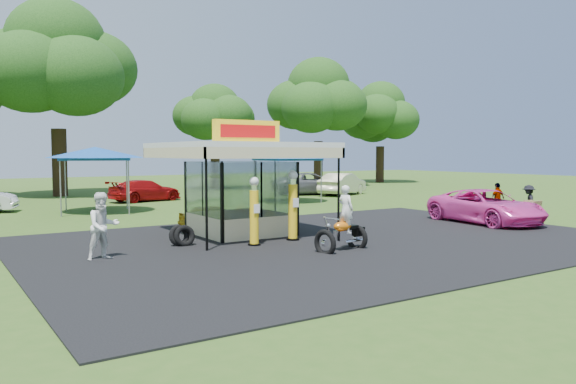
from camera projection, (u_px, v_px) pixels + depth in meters
name	position (u px, v px, depth m)	size (l,w,h in m)	color
ground	(373.00, 249.00, 17.57)	(120.00, 120.00, 0.00)	#31541A
asphalt_apron	(334.00, 240.00, 19.24)	(20.00, 14.00, 0.04)	black
gas_station_kiosk	(241.00, 187.00, 20.52)	(5.40, 5.40, 4.18)	white
gas_pump_left	(254.00, 213.00, 18.04)	(0.42, 0.42, 2.25)	black
gas_pump_right	(293.00, 207.00, 19.13)	(0.45, 0.45, 2.42)	black
motorcycle	(344.00, 224.00, 17.26)	(1.84, 1.12, 2.11)	black
spare_tires	(182.00, 236.00, 18.03)	(0.85, 0.52, 0.73)	black
a_frame_sign	(533.00, 213.00, 23.46)	(0.59, 0.54, 1.03)	#593819
kiosk_car	(214.00, 216.00, 22.45)	(1.13, 2.82, 0.96)	yellow
pink_sedan	(486.00, 207.00, 23.87)	(2.43, 5.26, 1.46)	#F843B1
spectator_west	(103.00, 226.00, 15.74)	(0.93, 0.73, 1.92)	white
spectator_east_a	(529.00, 202.00, 25.78)	(1.00, 0.58, 1.55)	black
spectator_east_b	(498.00, 199.00, 27.49)	(0.91, 0.38, 1.55)	gray
bg_car_b	(145.00, 191.00, 34.96)	(1.88, 4.63, 1.34)	#A00C0C
bg_car_d	(312.00, 184.00, 40.69)	(2.61, 5.67, 1.57)	#5E5E61
bg_car_e	(342.00, 184.00, 40.12)	(1.66, 4.76, 1.57)	beige
tent_west	(95.00, 153.00, 28.26)	(4.75, 4.75, 3.32)	gray
tent_east	(287.00, 155.00, 34.27)	(4.59, 4.59, 3.21)	gray
oak_far_c	(57.00, 74.00, 38.62)	(11.26, 11.26, 13.27)	black
oak_far_d	(215.00, 124.00, 46.30)	(7.14, 7.14, 8.50)	black
oak_far_e	(318.00, 106.00, 50.56)	(9.51, 9.51, 11.32)	black
oak_far_f	(380.00, 119.00, 57.03)	(8.32, 8.32, 10.03)	black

